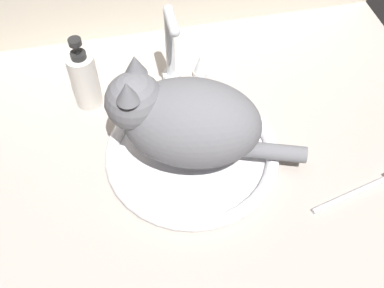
% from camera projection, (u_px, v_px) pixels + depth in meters
% --- Properties ---
extents(countertop, '(1.07, 0.79, 0.03)m').
position_uv_depth(countertop, '(207.00, 154.00, 0.93)').
color(countertop, '#ADA399').
rests_on(countertop, ground).
extents(sink_basin, '(0.35, 0.35, 0.03)m').
position_uv_depth(sink_basin, '(192.00, 153.00, 0.90)').
color(sink_basin, white).
rests_on(sink_basin, countertop).
extents(faucet, '(0.17, 0.10, 0.20)m').
position_uv_depth(faucet, '(171.00, 57.00, 0.98)').
color(faucet, silver).
rests_on(faucet, countertop).
extents(cat, '(0.37, 0.25, 0.20)m').
position_uv_depth(cat, '(181.00, 119.00, 0.83)').
color(cat, slate).
rests_on(cat, sink_basin).
extents(soap_pump_bottle, '(0.06, 0.06, 0.17)m').
position_uv_depth(soap_pump_bottle, '(85.00, 79.00, 0.95)').
color(soap_pump_bottle, silver).
rests_on(soap_pump_bottle, countertop).
extents(toothbrush, '(0.19, 0.05, 0.02)m').
position_uv_depth(toothbrush, '(358.00, 191.00, 0.86)').
color(toothbrush, silver).
rests_on(toothbrush, countertop).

